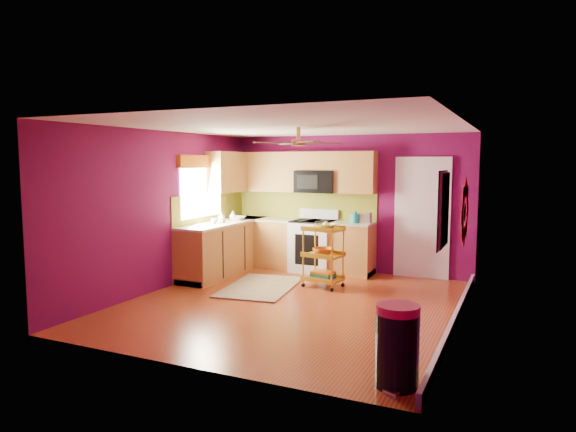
% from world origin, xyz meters
% --- Properties ---
extents(ground, '(5.00, 5.00, 0.00)m').
position_xyz_m(ground, '(0.00, 0.00, 0.00)').
color(ground, maroon).
rests_on(ground, ground).
extents(room_envelope, '(4.54, 5.04, 2.52)m').
position_xyz_m(room_envelope, '(0.03, 0.00, 1.63)').
color(room_envelope, '#630B46').
rests_on(room_envelope, ground).
extents(lower_cabinets, '(2.81, 2.31, 0.94)m').
position_xyz_m(lower_cabinets, '(-1.35, 1.82, 0.43)').
color(lower_cabinets, '#966129').
rests_on(lower_cabinets, ground).
extents(electric_range, '(0.76, 0.66, 1.13)m').
position_xyz_m(electric_range, '(-0.55, 2.17, 0.48)').
color(electric_range, white).
rests_on(electric_range, ground).
extents(upper_cabinetry, '(2.80, 2.30, 1.26)m').
position_xyz_m(upper_cabinetry, '(-1.24, 2.17, 1.80)').
color(upper_cabinetry, '#966129').
rests_on(upper_cabinetry, ground).
extents(left_window, '(0.08, 1.35, 1.08)m').
position_xyz_m(left_window, '(-2.22, 1.05, 1.74)').
color(left_window, white).
rests_on(left_window, ground).
extents(panel_door, '(0.95, 0.11, 2.15)m').
position_xyz_m(panel_door, '(1.35, 2.47, 1.02)').
color(panel_door, white).
rests_on(panel_door, ground).
extents(right_wall_art, '(0.04, 2.74, 1.04)m').
position_xyz_m(right_wall_art, '(2.23, -0.34, 1.44)').
color(right_wall_art, black).
rests_on(right_wall_art, ground).
extents(ceiling_fan, '(1.01, 1.01, 0.26)m').
position_xyz_m(ceiling_fan, '(0.00, 0.20, 2.29)').
color(ceiling_fan, '#BF8C3F').
rests_on(ceiling_fan, ground).
extents(shag_rug, '(1.24, 1.79, 0.02)m').
position_xyz_m(shag_rug, '(-0.86, 0.66, 0.01)').
color(shag_rug, '#321F10').
rests_on(shag_rug, ground).
extents(rolling_cart, '(0.66, 0.53, 1.07)m').
position_xyz_m(rolling_cart, '(0.05, 1.11, 0.55)').
color(rolling_cart, gold).
rests_on(rolling_cart, ground).
extents(trash_can, '(0.50, 0.50, 0.75)m').
position_xyz_m(trash_can, '(1.95, -2.07, 0.37)').
color(trash_can, black).
rests_on(trash_can, ground).
extents(teal_kettle, '(0.18, 0.18, 0.21)m').
position_xyz_m(teal_kettle, '(0.24, 2.18, 1.02)').
color(teal_kettle, '#12818C').
rests_on(teal_kettle, lower_cabinets).
extents(toaster, '(0.22, 0.15, 0.18)m').
position_xyz_m(toaster, '(0.40, 2.23, 1.03)').
color(toaster, beige).
rests_on(toaster, lower_cabinets).
extents(soap_bottle_a, '(0.09, 0.09, 0.20)m').
position_xyz_m(soap_bottle_a, '(-1.92, 1.21, 1.04)').
color(soap_bottle_a, '#EA3F72').
rests_on(soap_bottle_a, lower_cabinets).
extents(soap_bottle_b, '(0.13, 0.13, 0.17)m').
position_xyz_m(soap_bottle_b, '(-1.96, 1.66, 1.02)').
color(soap_bottle_b, white).
rests_on(soap_bottle_b, lower_cabinets).
extents(counter_dish, '(0.28, 0.28, 0.07)m').
position_xyz_m(counter_dish, '(-1.88, 1.70, 0.97)').
color(counter_dish, white).
rests_on(counter_dish, lower_cabinets).
extents(counter_cup, '(0.11, 0.11, 0.09)m').
position_xyz_m(counter_cup, '(-1.97, 1.05, 0.99)').
color(counter_cup, white).
rests_on(counter_cup, lower_cabinets).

